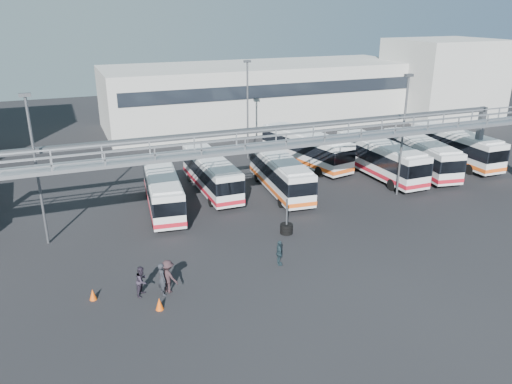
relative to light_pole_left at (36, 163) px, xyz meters
name	(u,v)px	position (x,y,z in m)	size (l,w,h in m)	color
ground	(311,253)	(16.00, -8.00, -5.73)	(140.00, 140.00, 0.00)	black
gantry	(276,150)	(16.00, -2.13, -0.22)	(51.40, 5.15, 7.10)	#97999F
warehouse	(260,94)	(28.00, 30.00, -1.73)	(42.00, 14.00, 8.00)	#9E9E99
building_right	(443,79)	(54.00, 24.00, -0.23)	(14.00, 12.00, 11.00)	#B2B2AD
light_pole_left	(36,163)	(0.00, 0.00, 0.00)	(0.70, 0.35, 10.21)	#4C4F54
light_pole_mid	(403,129)	(28.00, -1.00, 0.00)	(0.70, 0.35, 10.21)	#4C4F54
light_pole_back	(248,105)	(20.00, 14.00, 0.00)	(0.70, 0.35, 10.21)	#4C4F54
bus_3	(163,189)	(8.63, 3.07, -4.01)	(3.49, 10.40, 3.10)	silver
bus_4	(211,173)	(13.38, 5.60, -3.98)	(2.42, 10.39, 3.15)	silver
bus_5	(280,173)	(18.87, 3.25, -3.95)	(3.39, 10.73, 3.21)	silver
bus_6	(305,147)	(24.49, 9.48, -3.79)	(4.98, 11.82, 3.50)	silver
bus_7	(380,157)	(29.34, 3.65, -3.82)	(2.76, 11.40, 3.45)	silver
bus_8	(420,154)	(33.88, 3.47, -3.88)	(4.30, 11.26, 3.34)	silver
bus_9	(455,145)	(39.12, 4.51, -3.84)	(2.76, 11.29, 3.42)	silver
pedestrian_a	(162,279)	(5.95, -9.36, -4.76)	(0.71, 0.46, 1.94)	black
pedestrian_b	(142,281)	(4.88, -8.99, -4.85)	(0.86, 0.67, 1.76)	#251F2B
pedestrian_c	(168,276)	(6.30, -9.23, -4.74)	(1.27, 0.73, 1.97)	#2C1D21
pedestrian_d	(279,253)	(13.41, -8.66, -4.90)	(0.96, 0.40, 1.65)	#1C2C33
cone_left	(159,304)	(5.45, -10.79, -5.38)	(0.44, 0.44, 0.69)	#D94B0C
cone_right	(93,294)	(2.24, -8.47, -5.41)	(0.41, 0.41, 0.64)	#D94B0C
tire_stack	(286,228)	(15.79, -4.66, -5.29)	(0.91, 0.91, 2.61)	black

